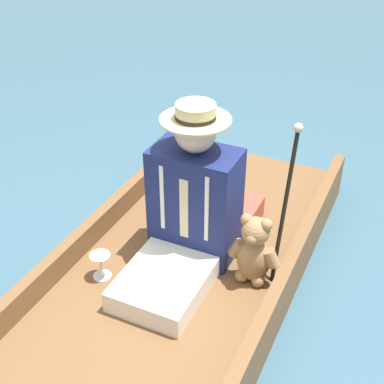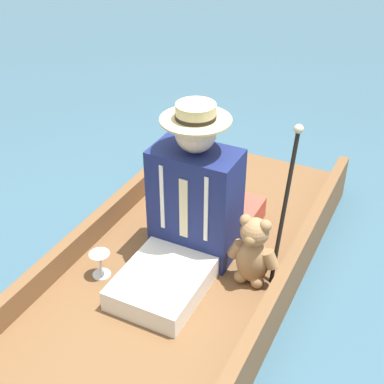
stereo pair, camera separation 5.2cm
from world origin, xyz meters
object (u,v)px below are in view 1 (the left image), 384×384
at_px(seated_person, 189,211).
at_px(walking_cane, 287,191).
at_px(wine_glass, 100,261).
at_px(teddy_bear, 254,251).

xyz_separation_m(seated_person, walking_cane, (-0.44, -0.13, 0.15)).
bearing_deg(walking_cane, seated_person, 16.84).
bearing_deg(seated_person, wine_glass, 48.05).
distance_m(teddy_bear, wine_glass, 0.74).
bearing_deg(teddy_bear, wine_glass, 23.65).
height_order(teddy_bear, wine_glass, teddy_bear).
height_order(wine_glass, walking_cane, walking_cane).
relative_size(seated_person, teddy_bear, 2.21).
relative_size(teddy_bear, walking_cane, 0.49).
distance_m(seated_person, teddy_bear, 0.37).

